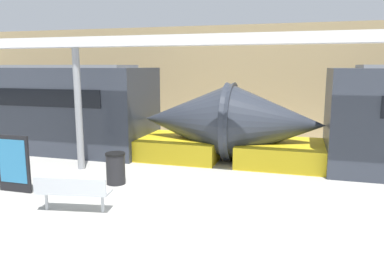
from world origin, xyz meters
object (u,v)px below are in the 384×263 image
(train_right, at_px, (32,109))
(support_column_near, at_px, (78,110))
(poster_board, at_px, (14,164))
(bench_near, at_px, (72,191))
(trash_bin, at_px, (116,168))

(train_right, xyz_separation_m, support_column_near, (3.65, -2.37, 0.36))
(train_right, relative_size, poster_board, 10.83)
(train_right, distance_m, bench_near, 7.82)
(support_column_near, bearing_deg, trash_bin, -31.31)
(train_right, bearing_deg, trash_bin, -32.46)
(train_right, height_order, support_column_near, support_column_near)
(bench_near, height_order, support_column_near, support_column_near)
(train_right, relative_size, support_column_near, 4.27)
(train_right, xyz_separation_m, poster_board, (3.25, -4.75, -0.76))
(poster_board, bearing_deg, bench_near, -19.46)
(poster_board, bearing_deg, train_right, 124.41)
(poster_board, height_order, support_column_near, support_column_near)
(trash_bin, height_order, poster_board, poster_board)
(trash_bin, bearing_deg, poster_board, -148.72)
(train_right, bearing_deg, support_column_near, -33.00)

